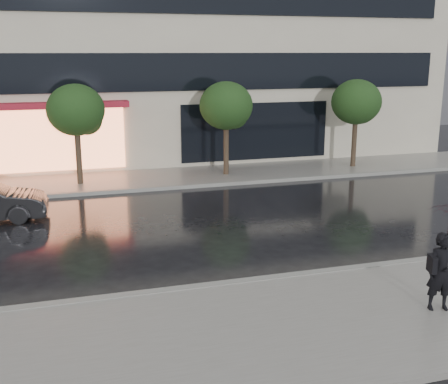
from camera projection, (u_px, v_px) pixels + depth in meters
name	position (u px, v px, depth m)	size (l,w,h in m)	color
ground	(227.00, 270.00, 13.65)	(120.00, 120.00, 0.00)	black
sidewalk_near	(277.00, 330.00, 10.62)	(60.00, 4.50, 0.12)	slate
sidewalk_far	(155.00, 179.00, 23.16)	(60.00, 3.50, 0.12)	slate
curb_near	(240.00, 283.00, 12.70)	(60.00, 0.25, 0.14)	gray
curb_far	(163.00, 188.00, 21.53)	(60.00, 0.25, 0.14)	gray
bg_building_right	(436.00, 15.00, 44.91)	(12.00, 12.00, 16.00)	#4C4C54
tree_mid_west	(77.00, 112.00, 21.44)	(2.20, 2.20, 3.99)	#33261C
tree_mid_east	(227.00, 107.00, 23.11)	(2.20, 2.20, 3.99)	#33261C
tree_far_east	(357.00, 104.00, 24.77)	(2.20, 2.20, 3.99)	#33261C
pedestrian_with_umbrella	(446.00, 244.00, 11.01)	(0.99, 1.00, 2.19)	black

